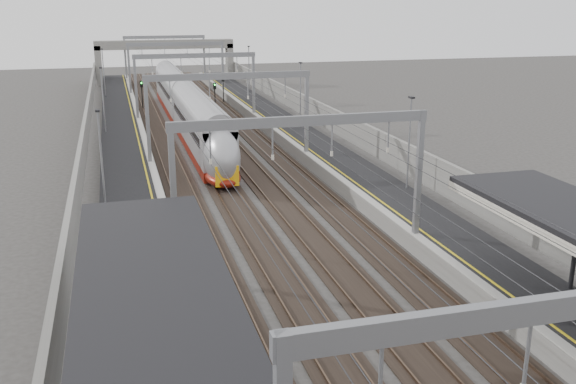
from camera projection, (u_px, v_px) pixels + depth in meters
platform_left at (127, 160)px, 51.94m from camera, size 4.00×120.00×1.00m
platform_right at (315, 149)px, 55.99m from camera, size 4.00×120.00×1.00m
tracks at (225, 159)px, 54.10m from camera, size 11.40×140.00×0.20m
overhead_line at (210, 78)px, 58.47m from camera, size 13.00×140.00×6.60m
overbridge at (165, 50)px, 103.43m from camera, size 22.00×2.20×6.90m
wall_left at (84, 149)px, 50.82m from camera, size 0.30×120.00×3.20m
wall_right at (350, 134)px, 56.49m from camera, size 0.30×120.00×3.20m
train at (188, 113)px, 64.52m from camera, size 2.62×47.68×4.14m
signal_green at (142, 90)px, 78.90m from camera, size 0.32×0.32×3.48m
signal_red_near at (215, 92)px, 77.12m from camera, size 0.32×0.32×3.48m
signal_red_far at (223, 84)px, 84.08m from camera, size 0.32×0.32×3.48m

